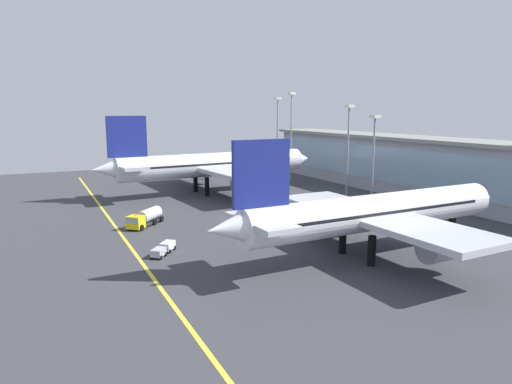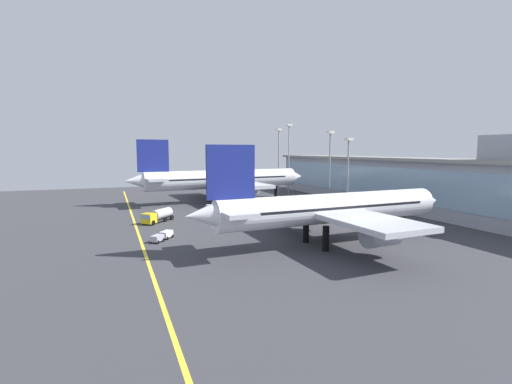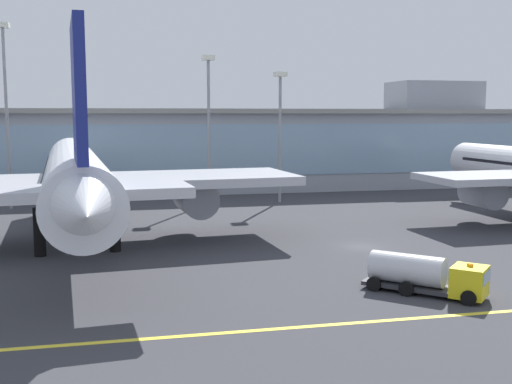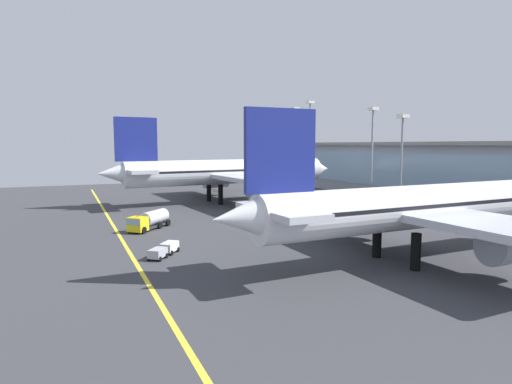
# 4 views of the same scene
# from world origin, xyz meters

# --- Properties ---
(ground_plane) EXTENTS (180.00, 180.00, 0.00)m
(ground_plane) POSITION_xyz_m (0.00, 0.00, 0.00)
(ground_plane) COLOR #38383D
(taxiway_centreline_stripe) EXTENTS (144.00, 0.50, 0.01)m
(taxiway_centreline_stripe) POSITION_xyz_m (0.00, -22.00, 0.01)
(taxiway_centreline_stripe) COLOR yellow
(taxiway_centreline_stripe) RESTS_ON ground
(terminal_building) EXTENTS (120.76, 14.00, 19.56)m
(terminal_building) POSITION_xyz_m (1.56, 49.93, 7.67)
(terminal_building) COLOR #9399A3
(terminal_building) RESTS_ON ground
(airliner_near_left) EXTENTS (46.44, 59.74, 19.49)m
(airliner_near_left) POSITION_xyz_m (-28.35, 6.42, 7.12)
(airliner_near_left) COLOR black
(airliner_near_left) RESTS_ON ground
(airliner_near_right) EXTENTS (36.65, 50.95, 17.22)m
(airliner_near_right) POSITION_xyz_m (30.10, 8.55, 6.29)
(airliner_near_right) COLOR black
(airliner_near_right) RESTS_ON ground
(fuel_tanker_truck) EXTENTS (8.21, 8.01, 2.90)m
(fuel_tanker_truck) POSITION_xyz_m (-1.68, -17.07, 1.51)
(fuel_tanker_truck) COLOR black
(fuel_tanker_truck) RESTS_ON ground
(baggage_tug_near) EXTENTS (5.30, 4.74, 1.40)m
(baggage_tug_near) POSITION_xyz_m (16.08, -18.29, 0.79)
(baggage_tug_near) COLOR black
(baggage_tug_near) RESTS_ON ground
(apron_light_mast_west) EXTENTS (1.80, 1.80, 24.67)m
(apron_light_mast_west) POSITION_xyz_m (-45.22, 33.91, 16.04)
(apron_light_mast_west) COLOR gray
(apron_light_mast_west) RESTS_ON ground
(apron_light_mast_centre) EXTENTS (1.80, 1.80, 19.73)m
(apron_light_mast_centre) POSITION_xyz_m (0.09, 33.43, 13.27)
(apron_light_mast_centre) COLOR gray
(apron_light_mast_centre) RESTS_ON ground
(apron_light_mast_east) EXTENTS (1.80, 1.80, 26.00)m
(apron_light_mast_east) POSITION_xyz_m (-39.17, 35.25, 16.76)
(apron_light_mast_east) COLOR gray
(apron_light_mast_east) RESTS_ON ground
(apron_light_mast_far_east) EXTENTS (1.80, 1.80, 22.04)m
(apron_light_mast_far_east) POSITION_xyz_m (-10.63, 34.58, 14.58)
(apron_light_mast_far_east) COLOR gray
(apron_light_mast_far_east) RESTS_ON ground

